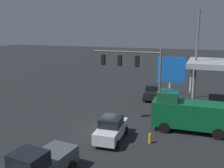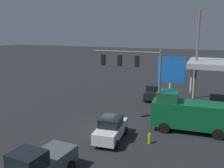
{
  "view_description": "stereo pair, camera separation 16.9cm",
  "coord_description": "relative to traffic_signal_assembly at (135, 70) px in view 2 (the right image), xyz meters",
  "views": [
    {
      "loc": [
        -8.67,
        20.32,
        8.99
      ],
      "look_at": [
        0.0,
        -2.0,
        3.73
      ],
      "focal_mm": 40.0,
      "sensor_mm": 36.0,
      "label": 1
    },
    {
      "loc": [
        -8.83,
        20.26,
        8.99
      ],
      "look_at": [
        0.0,
        -2.0,
        3.73
      ],
      "focal_mm": 40.0,
      "sensor_mm": 36.0,
      "label": 2
    }
  ],
  "objects": [
    {
      "name": "sedan_far",
      "position": [
        0.94,
        3.43,
        -4.46
      ],
      "size": [
        2.33,
        4.53,
        1.93
      ],
      "rotation": [
        0.0,
        0.0,
        1.65
      ],
      "color": "silver",
      "rests_on": "ground"
    },
    {
      "name": "ground_plane",
      "position": [
        2.54,
        1.12,
        -5.41
      ],
      "size": [
        200.0,
        200.0,
        0.0
      ],
      "primitive_type": "plane",
      "color": "black"
    },
    {
      "name": "fire_hydrant",
      "position": [
        -2.23,
        2.97,
        -4.97
      ],
      "size": [
        0.24,
        0.24,
        0.88
      ],
      "color": "gold",
      "rests_on": "ground"
    },
    {
      "name": "traffic_signal_assembly",
      "position": [
        0.0,
        0.0,
        0.0
      ],
      "size": [
        6.42,
        0.43,
        7.32
      ],
      "color": "slate",
      "rests_on": "ground"
    },
    {
      "name": "pickup_parked",
      "position": [
        2.63,
        10.73,
        -4.3
      ],
      "size": [
        2.56,
        5.33,
        2.4
      ],
      "rotation": [
        0.0,
        0.0,
        1.5
      ],
      "color": "#474C51",
      "rests_on": "ground"
    },
    {
      "name": "sedan_waiting",
      "position": [
        0.37,
        -10.1,
        -4.46
      ],
      "size": [
        2.31,
        4.52,
        1.93
      ],
      "rotation": [
        0.0,
        0.0,
        1.64
      ],
      "color": "black",
      "rests_on": "ground"
    },
    {
      "name": "utility_pole",
      "position": [
        -4.77,
        -9.16,
        0.45
      ],
      "size": [
        2.4,
        0.26,
        11.13
      ],
      "color": "slate",
      "rests_on": "ground"
    },
    {
      "name": "price_sign",
      "position": [
        -2.59,
        -4.38,
        -0.78
      ],
      "size": [
        2.83,
        0.27,
        6.24
      ],
      "color": "silver",
      "rests_on": "ground"
    },
    {
      "name": "delivery_truck",
      "position": [
        -4.89,
        -0.78,
        -3.72
      ],
      "size": [
        6.92,
        2.87,
        3.58
      ],
      "rotation": [
        0.0,
        0.0,
        0.06
      ],
      "color": "#0C592D",
      "rests_on": "ground"
    }
  ]
}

